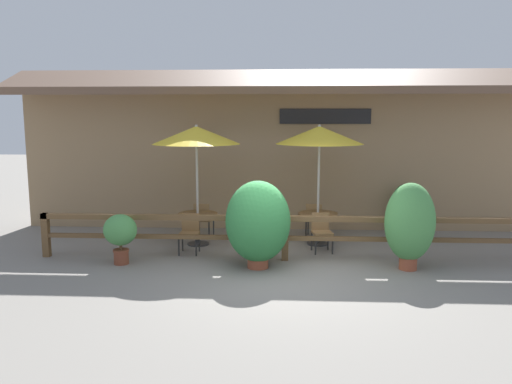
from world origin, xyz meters
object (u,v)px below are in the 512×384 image
Objects in this scene: patio_umbrella_near at (196,135)px; potted_plant_small_flowering at (410,223)px; dining_table_near at (198,220)px; potted_plant_entrance_palm at (404,207)px; chair_near_streetside at (190,231)px; patio_umbrella_middle at (319,135)px; dining_table_middle at (318,219)px; potted_plant_tall_tropical at (258,222)px; chair_near_wallside at (203,218)px; chair_middle_streetside at (321,230)px; potted_plant_broad_leaf at (120,233)px; chair_middle_wallside at (314,218)px.

potted_plant_small_flowering is at bearing -21.00° from patio_umbrella_near.
potted_plant_entrance_palm reaches higher than dining_table_near.
patio_umbrella_middle is (2.88, 0.93, 2.08)m from chair_near_streetside.
dining_table_middle is 0.72× the size of potted_plant_entrance_palm.
potted_plant_tall_tropical is at bearing -139.38° from potted_plant_entrance_palm.
potted_plant_entrance_palm is (5.13, 2.04, 0.22)m from chair_near_streetside.
chair_near_streetside is 1.48m from chair_near_wallside.
potted_plant_small_flowering is (1.61, -1.24, 0.44)m from chair_middle_streetside.
patio_umbrella_near is 3.56m from chair_middle_streetside.
patio_umbrella_near is 2.85m from potted_plant_broad_leaf.
chair_near_streetside is at bearing 96.64° from chair_near_wallside.
chair_near_streetside is at bearing 167.83° from potted_plant_small_flowering.
chair_middle_streetside is (2.86, -0.48, -0.11)m from dining_table_near.
chair_near_streetside is at bearing -94.65° from patio_umbrella_near.
potted_plant_entrance_palm is (5.06, 0.56, 0.22)m from chair_near_wallside.
potted_plant_small_flowering is 2.97m from potted_plant_tall_tropical.
chair_near_wallside is at bearing 61.22° from potted_plant_broad_leaf.
patio_umbrella_middle reaches higher than chair_middle_streetside.
dining_table_near is at bearing 130.48° from potted_plant_tall_tropical.
potted_plant_tall_tropical is at bearing -49.52° from patio_umbrella_near.
potted_plant_tall_tropical is at bearing -146.66° from chair_middle_streetside.
chair_middle_streetside is at bearing -86.83° from dining_table_middle.
dining_table_near is 0.53× the size of potted_plant_tall_tropical.
dining_table_middle is at bearing 178.09° from chair_near_wallside.
dining_table_near is 1.00× the size of dining_table_middle.
potted_plant_tall_tropical is 2.82m from potted_plant_broad_leaf.
chair_middle_wallside is 0.84× the size of potted_plant_broad_leaf.
dining_table_near is at bearing 98.74° from chair_near_wallside.
patio_umbrella_middle is 3.02× the size of dining_table_middle.
chair_middle_wallside is at bearing 30.02° from chair_near_streetside.
patio_umbrella_near reaches higher than chair_middle_wallside.
chair_middle_wallside is 0.49× the size of potted_plant_tall_tropical.
patio_umbrella_near is 3.25× the size of chair_middle_streetside.
dining_table_near is at bearing -176.18° from dining_table_middle.
patio_umbrella_near is 2.72× the size of potted_plant_broad_leaf.
patio_umbrella_middle is at bearing 18.61° from chair_near_streetside.
potted_plant_tall_tropical is (-2.97, -0.04, -0.01)m from potted_plant_small_flowering.
chair_middle_streetside is 1.91m from potted_plant_tall_tropical.
potted_plant_broad_leaf is (-1.31, -2.39, 0.17)m from chair_near_wallside.
potted_plant_small_flowering is at bearing -101.27° from potted_plant_entrance_palm.
potted_plant_entrance_palm reaches higher than potted_plant_broad_leaf.
chair_near_streetside is at bearing -158.30° from potted_plant_entrance_palm.
chair_near_wallside is (0.07, 1.48, 0.00)m from chair_near_streetside.
patio_umbrella_near is 3.25× the size of chair_near_streetside.
chair_near_streetside reaches higher than dining_table_near.
patio_umbrella_middle reaches higher than chair_near_wallside.
patio_umbrella_near is 3.25× the size of chair_middle_wallside.
patio_umbrella_middle reaches higher than dining_table_middle.
patio_umbrella_middle is at bearing 83.10° from chair_middle_streetside.
potted_plant_broad_leaf is at bearing 42.35° from chair_middle_wallside.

